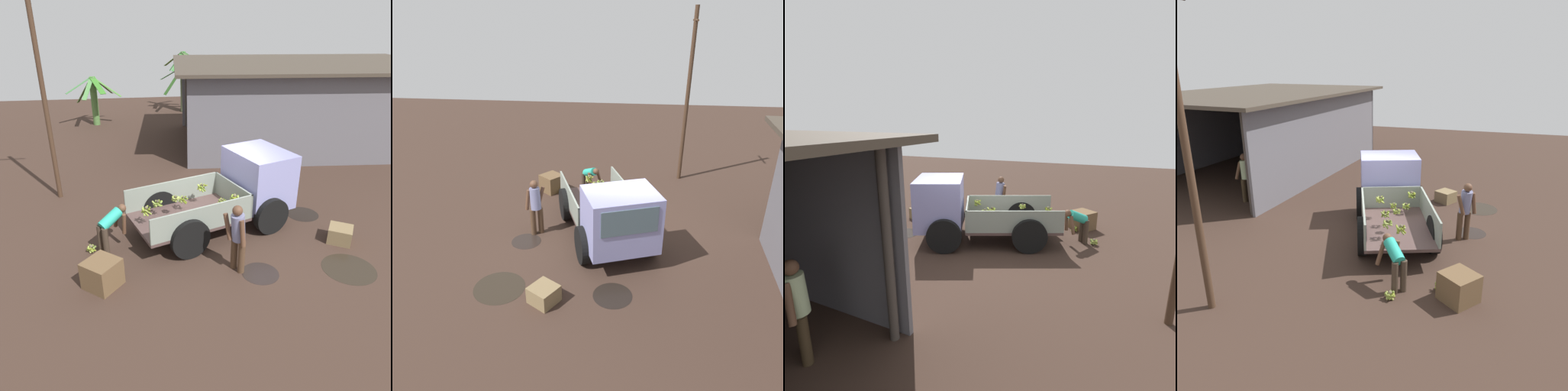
{
  "view_description": "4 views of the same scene",
  "coord_description": "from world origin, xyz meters",
  "views": [
    {
      "loc": [
        -1.87,
        -9.21,
        5.19
      ],
      "look_at": [
        -0.65,
        -0.33,
        0.94
      ],
      "focal_mm": 35.0,
      "sensor_mm": 36.0,
      "label": 1
    },
    {
      "loc": [
        9.33,
        0.17,
        5.79
      ],
      "look_at": [
        -0.47,
        -0.94,
        1.06
      ],
      "focal_mm": 35.0,
      "sensor_mm": 36.0,
      "label": 2
    },
    {
      "loc": [
        -3.05,
        7.88,
        3.67
      ],
      "look_at": [
        0.04,
        -0.49,
        1.39
      ],
      "focal_mm": 28.0,
      "sensor_mm": 36.0,
      "label": 3
    },
    {
      "loc": [
        -9.79,
        -2.85,
        4.62
      ],
      "look_at": [
        -0.47,
        0.08,
        1.18
      ],
      "focal_mm": 35.0,
      "sensor_mm": 36.0,
      "label": 4
    }
  ],
  "objects": [
    {
      "name": "ground",
      "position": [
        0.0,
        0.0,
        0.0
      ],
      "size": [
        36.0,
        36.0,
        0.0
      ],
      "primitive_type": "plane",
      "color": "#392820"
    },
    {
      "name": "mud_patch_0",
      "position": [
        0.5,
        -2.57,
        0.0
      ],
      "size": [
        0.83,
        0.83,
        0.01
      ],
      "primitive_type": "cylinder",
      "color": "black",
      "rests_on": "ground"
    },
    {
      "name": "mud_patch_1",
      "position": [
        2.5,
        -0.04,
        0.0
      ],
      "size": [
        0.9,
        0.9,
        0.01
      ],
      "primitive_type": "cylinder",
      "color": "black",
      "rests_on": "ground"
    },
    {
      "name": "mud_patch_2",
      "position": [
        2.53,
        -2.68,
        0.0
      ],
      "size": [
        1.2,
        1.2,
        0.01
      ],
      "primitive_type": "cylinder",
      "color": "black",
      "rests_on": "ground"
    },
    {
      "name": "cargo_truck",
      "position": [
        0.66,
        -0.13,
        1.03
      ],
      "size": [
        4.54,
        3.11,
        1.95
      ],
      "rotation": [
        0.0,
        0.0,
        0.35
      ],
      "color": "#4E3936",
      "rests_on": "ground"
    },
    {
      "name": "person_foreground_visitor",
      "position": [
        -0.01,
        -2.38,
        0.91
      ],
      "size": [
        0.55,
        0.56,
        1.63
      ],
      "rotation": [
        0.0,
        0.0,
        3.7
      ],
      "color": "#4A3322",
      "rests_on": "ground"
    },
    {
      "name": "person_worker_loading",
      "position": [
        -2.81,
        -1.14,
        0.68
      ],
      "size": [
        0.76,
        0.8,
        1.09
      ],
      "rotation": [
        0.0,
        0.0,
        0.7
      ],
      "color": "#3D2F24",
      "rests_on": "ground"
    },
    {
      "name": "person_bystander_near_shed",
      "position": [
        0.89,
        5.08,
        0.94
      ],
      "size": [
        0.63,
        0.54,
        1.7
      ],
      "rotation": [
        0.0,
        0.0,
        0.97
      ],
      "color": "#3A2B1B",
      "rests_on": "ground"
    },
    {
      "name": "banana_bunch_on_ground_0",
      "position": [
        -3.31,
        -1.18,
        0.11
      ],
      "size": [
        0.25,
        0.24,
        0.2
      ],
      "color": "brown",
      "rests_on": "ground"
    },
    {
      "name": "banana_bunch_on_ground_1",
      "position": [
        -2.68,
        -2.11,
        0.11
      ],
      "size": [
        0.23,
        0.22,
        0.21
      ],
      "color": "brown",
      "rests_on": "ground"
    },
    {
      "name": "wooden_crate_0",
      "position": [
        -2.92,
        -2.52,
        0.31
      ],
      "size": [
        0.92,
        0.92,
        0.61
      ],
      "primitive_type": "cube",
      "rotation": [
        0.0,
        0.0,
        0.9
      ],
      "color": "brown",
      "rests_on": "ground"
    },
    {
      "name": "wooden_crate_1",
      "position": [
        2.86,
        -1.54,
        0.2
      ],
      "size": [
        0.77,
        0.77,
        0.4
      ],
      "primitive_type": "cube",
      "rotation": [
        0.0,
        0.0,
        4.16
      ],
      "color": "olive",
      "rests_on": "ground"
    }
  ]
}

